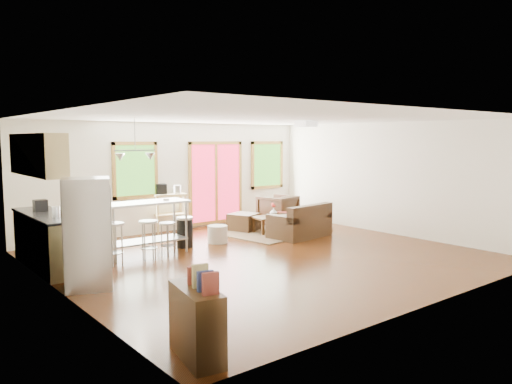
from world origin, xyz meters
TOP-DOWN VIEW (x-y plane):
  - floor at (0.00, 0.00)m, footprint 7.50×7.00m
  - ceiling at (0.00, 0.00)m, footprint 7.50×7.00m
  - back_wall at (0.00, 3.51)m, footprint 7.50×0.02m
  - left_wall at (-3.76, 0.00)m, footprint 0.02×7.00m
  - right_wall at (3.76, 0.00)m, footprint 0.02×7.00m
  - front_wall at (0.00, -3.51)m, footprint 7.50×0.02m
  - window_left at (-1.00, 3.46)m, footprint 1.10×0.05m
  - french_doors at (1.20, 3.46)m, footprint 1.60×0.05m
  - window_right at (2.90, 3.46)m, footprint 1.10×0.05m
  - rug at (1.71, 1.78)m, footprint 2.61×2.15m
  - loveseat at (1.82, 0.96)m, footprint 1.51×0.98m
  - coffee_table at (1.68, 1.75)m, footprint 1.08×0.75m
  - armchair at (2.49, 2.54)m, footprint 0.97×0.93m
  - ottoman at (1.28, 2.39)m, footprint 0.82×0.82m
  - pouf at (-0.01, 1.61)m, footprint 0.54×0.54m
  - vase at (1.69, 1.76)m, footprint 0.21×0.21m
  - book at (2.10, 1.95)m, footprint 0.22×0.10m
  - cabinets at (-3.49, 1.70)m, footprint 0.64×2.24m
  - refrigerator at (-3.33, 0.09)m, footprint 0.84×0.83m
  - island at (-1.70, 1.53)m, footprint 1.63×0.68m
  - cup at (-1.28, 1.50)m, footprint 0.15×0.14m
  - bar_stool_a at (-2.52, 1.10)m, footprint 0.41×0.41m
  - bar_stool_b at (-1.85, 1.12)m, footprint 0.42×0.42m
  - bar_stool_c at (-1.41, 1.22)m, footprint 0.36×0.36m
  - trash_can at (-0.78, 1.66)m, footprint 0.38×0.38m
  - kitchen_cart at (-0.23, 3.36)m, footprint 0.86×0.67m
  - bookshelf at (-3.35, -2.97)m, footprint 0.47×0.87m
  - ceiling_flush at (1.60, 0.60)m, footprint 0.35×0.35m
  - pendant_light at (-1.90, 1.50)m, footprint 0.80×0.18m

SIDE VIEW (x-z plane):
  - floor at x=0.00m, z-range -0.02..0.00m
  - rug at x=1.71m, z-range 0.00..0.02m
  - pouf at x=-0.01m, z-range 0.00..0.37m
  - ottoman at x=1.28m, z-range 0.00..0.42m
  - loveseat at x=1.82m, z-range -0.08..0.67m
  - trash_can at x=-0.78m, z-range 0.00..0.63m
  - coffee_table at x=1.68m, z-range 0.14..0.54m
  - bookshelf at x=-3.35m, z-range -0.10..0.86m
  - armchair at x=2.49m, z-range 0.00..0.85m
  - bar_stool_c at x=-1.41m, z-range 0.16..0.79m
  - vase at x=1.69m, z-range 0.36..0.66m
  - bar_stool_b at x=-1.85m, z-range 0.18..0.91m
  - book at x=2.10m, z-range 0.40..0.70m
  - bar_stool_a at x=-2.52m, z-range 0.19..0.95m
  - island at x=-1.70m, z-range 0.19..1.22m
  - kitchen_cart at x=-0.23m, z-range 0.21..1.37m
  - refrigerator at x=-3.33m, z-range 0.00..1.65m
  - cabinets at x=-3.49m, z-range -0.22..2.08m
  - cup at x=-1.28m, z-range 0.95..1.08m
  - french_doors at x=1.20m, z-range 0.05..2.15m
  - back_wall at x=0.00m, z-range 0.00..2.60m
  - left_wall at x=-3.76m, z-range 0.00..2.60m
  - right_wall at x=3.76m, z-range 0.00..2.60m
  - front_wall at x=0.00m, z-range 0.00..2.60m
  - window_left at x=-1.00m, z-range 0.85..2.15m
  - window_right at x=2.90m, z-range 0.85..2.15m
  - pendant_light at x=-1.90m, z-range 1.50..2.29m
  - ceiling_flush at x=1.60m, z-range 2.47..2.59m
  - ceiling at x=0.00m, z-range 2.60..2.62m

